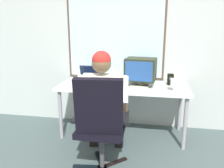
% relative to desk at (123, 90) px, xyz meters
% --- Properties ---
extents(wall_rear, '(5.64, 0.08, 2.57)m').
position_rel_desk_xyz_m(wall_rear, '(0.19, 0.40, 0.64)').
color(wall_rear, '#B1BDB9').
rests_on(wall_rear, ground).
extents(desk, '(1.72, 0.68, 0.71)m').
position_rel_desk_xyz_m(desk, '(0.00, 0.00, 0.00)').
color(desk, '#93939B').
rests_on(desk, ground).
extents(office_chair, '(0.61, 0.62, 1.05)m').
position_rel_desk_xyz_m(office_chair, '(-0.10, -0.95, -0.05)').
color(office_chair, black).
rests_on(office_chair, ground).
extents(person_seated, '(0.56, 0.84, 1.26)m').
position_rel_desk_xyz_m(person_seated, '(-0.12, -0.68, 0.01)').
color(person_seated, navy).
rests_on(person_seated, ground).
extents(crt_monitor, '(0.42, 0.34, 0.37)m').
position_rel_desk_xyz_m(crt_monitor, '(0.23, 0.02, 0.28)').
color(crt_monitor, beige).
rests_on(crt_monitor, desk).
extents(laptop, '(0.37, 0.31, 0.23)m').
position_rel_desk_xyz_m(laptop, '(-0.46, 0.07, 0.12)').
color(laptop, '#161F2F').
rests_on(laptop, desk).
extents(wine_glass, '(0.08, 0.08, 0.15)m').
position_rel_desk_xyz_m(wine_glass, '(0.64, -0.17, 0.16)').
color(wine_glass, silver).
rests_on(wine_glass, desk).
extents(desk_speaker, '(0.08, 0.09, 0.15)m').
position_rel_desk_xyz_m(desk_speaker, '(0.62, 0.13, 0.14)').
color(desk_speaker, black).
rests_on(desk_speaker, desk).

